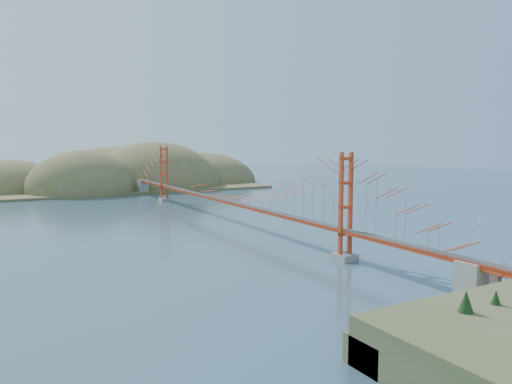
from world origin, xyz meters
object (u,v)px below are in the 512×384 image
bridge (225,177)px  sailboat_0 (328,219)px  sailboat_2 (480,219)px  sailboat_1 (380,214)px  fort (495,299)px

bridge → sailboat_0: (15.01, -7.58, -6.87)m
sailboat_2 → sailboat_1: bearing=129.8°
sailboat_1 → sailboat_0: bearing=-179.3°
bridge → sailboat_1: bridge is taller
fort → sailboat_1: bearing=57.5°
sailboat_2 → sailboat_1: (-10.14, 12.19, 0.00)m
bridge → sailboat_2: size_ratio=158.20×
bridge → sailboat_2: (36.40, -19.63, -6.87)m
bridge → sailboat_0: bearing=-26.8°
sailboat_0 → fort: bearing=-109.9°
fort → sailboat_2: size_ratio=6.20×
sailboat_0 → sailboat_1: bearing=0.7°
fort → sailboat_0: 42.96m
fort → sailboat_0: (14.61, 40.40, -0.53)m
sailboat_2 → sailboat_1: 15.86m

